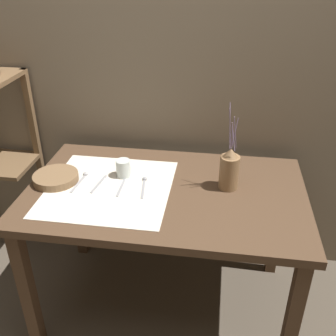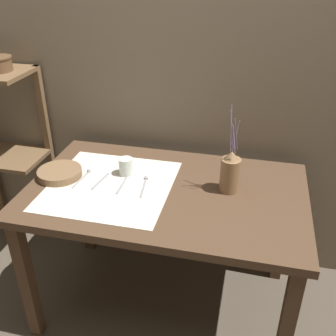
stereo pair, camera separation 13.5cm
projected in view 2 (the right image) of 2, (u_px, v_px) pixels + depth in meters
ground_plane at (166, 301)px, 2.27m from camera, size 12.00×12.00×0.00m
stone_wall_back at (188, 71)px, 2.13m from camera, size 7.00×0.06×2.40m
wooden_table at (166, 205)px, 1.95m from camera, size 1.35×0.83×0.76m
wooden_shelf_unit at (3, 128)px, 2.39m from camera, size 0.49×0.33×1.19m
linen_cloth at (110, 185)px, 1.93m from camera, size 0.59×0.60×0.00m
pitcher_with_flowers at (230, 172)px, 1.84m from camera, size 0.09×0.09×0.42m
wooden_bowl at (60, 173)px, 2.00m from camera, size 0.22×0.22×0.04m
glass_tumbler_near at (126, 166)px, 2.00m from camera, size 0.07×0.07×0.09m
spoon_inner at (86, 174)px, 2.01m from camera, size 0.03×0.18×0.02m
fork_inner at (101, 181)px, 1.96m from camera, size 0.04×0.17×0.00m
knife_center at (122, 185)px, 1.93m from camera, size 0.02×0.17×0.00m
spoon_outer at (145, 182)px, 1.95m from camera, size 0.04×0.18×0.02m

